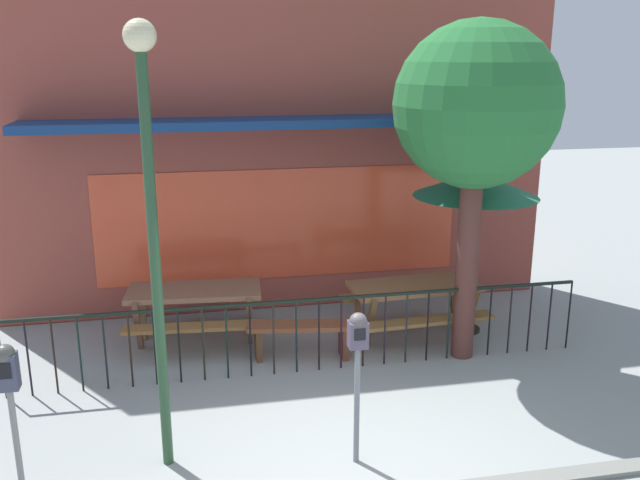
{
  "coord_description": "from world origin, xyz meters",
  "views": [
    {
      "loc": [
        -1.37,
        -5.52,
        3.89
      ],
      "look_at": [
        0.24,
        2.59,
        1.6
      ],
      "focal_mm": 38.15,
      "sensor_mm": 36.0,
      "label": 1
    }
  ],
  "objects_px": {
    "patio_bench": "(301,333)",
    "street_tree": "(476,109)",
    "picnic_table_right": "(414,295)",
    "parking_meter_near": "(358,348)",
    "picnic_table_left": "(195,300)",
    "patio_umbrella": "(476,186)",
    "street_lamp": "(150,193)",
    "parking_meter_far": "(8,382)"
  },
  "relations": [
    {
      "from": "picnic_table_left",
      "to": "patio_bench",
      "type": "relative_size",
      "value": 1.33
    },
    {
      "from": "patio_bench",
      "to": "street_tree",
      "type": "relative_size",
      "value": 0.33
    },
    {
      "from": "patio_umbrella",
      "to": "street_lamp",
      "type": "xyz_separation_m",
      "value": [
        -4.19,
        -2.51,
        0.56
      ]
    },
    {
      "from": "picnic_table_left",
      "to": "parking_meter_near",
      "type": "height_order",
      "value": "parking_meter_near"
    },
    {
      "from": "picnic_table_right",
      "to": "patio_umbrella",
      "type": "height_order",
      "value": "patio_umbrella"
    },
    {
      "from": "picnic_table_right",
      "to": "street_tree",
      "type": "xyz_separation_m",
      "value": [
        0.43,
        -0.75,
        2.62
      ]
    },
    {
      "from": "picnic_table_right",
      "to": "street_tree",
      "type": "height_order",
      "value": "street_tree"
    },
    {
      "from": "street_lamp",
      "to": "parking_meter_near",
      "type": "bearing_deg",
      "value": -10.5
    },
    {
      "from": "parking_meter_far",
      "to": "street_lamp",
      "type": "xyz_separation_m",
      "value": [
        1.27,
        0.35,
        1.53
      ]
    },
    {
      "from": "patio_umbrella",
      "to": "street_tree",
      "type": "bearing_deg",
      "value": -117.77
    },
    {
      "from": "patio_umbrella",
      "to": "street_lamp",
      "type": "bearing_deg",
      "value": -149.09
    },
    {
      "from": "street_tree",
      "to": "street_lamp",
      "type": "distance_m",
      "value": 4.2
    },
    {
      "from": "picnic_table_left",
      "to": "picnic_table_right",
      "type": "height_order",
      "value": "same"
    },
    {
      "from": "picnic_table_right",
      "to": "street_tree",
      "type": "relative_size",
      "value": 0.44
    },
    {
      "from": "picnic_table_left",
      "to": "parking_meter_far",
      "type": "xyz_separation_m",
      "value": [
        -1.6,
        -3.23,
        0.56
      ]
    },
    {
      "from": "picnic_table_left",
      "to": "street_tree",
      "type": "xyz_separation_m",
      "value": [
        3.45,
        -1.14,
        2.62
      ]
    },
    {
      "from": "parking_meter_far",
      "to": "street_tree",
      "type": "bearing_deg",
      "value": 22.49
    },
    {
      "from": "patio_bench",
      "to": "parking_meter_far",
      "type": "relative_size",
      "value": 0.94
    },
    {
      "from": "parking_meter_near",
      "to": "street_tree",
      "type": "distance_m",
      "value": 3.51
    },
    {
      "from": "parking_meter_far",
      "to": "street_lamp",
      "type": "distance_m",
      "value": 2.01
    },
    {
      "from": "street_tree",
      "to": "patio_umbrella",
      "type": "bearing_deg",
      "value": 62.23
    },
    {
      "from": "patio_umbrella",
      "to": "parking_meter_near",
      "type": "xyz_separation_m",
      "value": [
        -2.37,
        -2.84,
        -0.93
      ]
    },
    {
      "from": "street_lamp",
      "to": "patio_umbrella",
      "type": "bearing_deg",
      "value": 30.91
    },
    {
      "from": "parking_meter_near",
      "to": "parking_meter_far",
      "type": "distance_m",
      "value": 3.08
    },
    {
      "from": "street_tree",
      "to": "patio_bench",
      "type": "bearing_deg",
      "value": 170.88
    },
    {
      "from": "picnic_table_right",
      "to": "parking_meter_far",
      "type": "bearing_deg",
      "value": -148.43
    },
    {
      "from": "parking_meter_near",
      "to": "parking_meter_far",
      "type": "height_order",
      "value": "parking_meter_near"
    },
    {
      "from": "picnic_table_left",
      "to": "street_lamp",
      "type": "relative_size",
      "value": 0.46
    },
    {
      "from": "picnic_table_left",
      "to": "street_tree",
      "type": "distance_m",
      "value": 4.47
    },
    {
      "from": "street_lamp",
      "to": "picnic_table_right",
      "type": "bearing_deg",
      "value": 36.62
    },
    {
      "from": "picnic_table_right",
      "to": "picnic_table_left",
      "type": "bearing_deg",
      "value": 172.64
    },
    {
      "from": "parking_meter_far",
      "to": "parking_meter_near",
      "type": "bearing_deg",
      "value": 0.18
    },
    {
      "from": "picnic_table_right",
      "to": "patio_bench",
      "type": "xyz_separation_m",
      "value": [
        -1.68,
        -0.41,
        -0.26
      ]
    },
    {
      "from": "patio_bench",
      "to": "picnic_table_left",
      "type": "bearing_deg",
      "value": 149.04
    },
    {
      "from": "street_lamp",
      "to": "parking_meter_far",
      "type": "bearing_deg",
      "value": -164.72
    },
    {
      "from": "street_tree",
      "to": "street_lamp",
      "type": "bearing_deg",
      "value": -155.25
    },
    {
      "from": "patio_umbrella",
      "to": "picnic_table_left",
      "type": "bearing_deg",
      "value": 174.34
    },
    {
      "from": "picnic_table_left",
      "to": "parking_meter_near",
      "type": "distance_m",
      "value": 3.59
    },
    {
      "from": "parking_meter_far",
      "to": "street_lamp",
      "type": "bearing_deg",
      "value": 15.28
    },
    {
      "from": "picnic_table_right",
      "to": "parking_meter_near",
      "type": "height_order",
      "value": "parking_meter_near"
    },
    {
      "from": "street_tree",
      "to": "picnic_table_right",
      "type": "bearing_deg",
      "value": 119.5
    },
    {
      "from": "street_tree",
      "to": "street_lamp",
      "type": "xyz_separation_m",
      "value": [
        -3.78,
        -1.74,
        -0.53
      ]
    }
  ]
}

